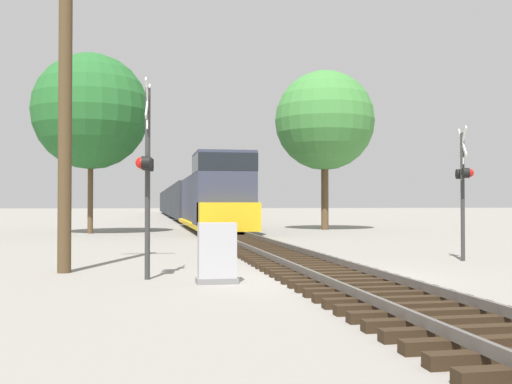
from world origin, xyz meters
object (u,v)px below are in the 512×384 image
utility_pole (65,68)px  tree_mid_background (325,121)px  crossing_signal_near (146,168)px  crossing_signal_far (463,181)px  tree_far_right (91,112)px  freight_train (182,202)px  relay_cabinet (217,253)px

utility_pole → tree_mid_background: tree_mid_background is taller
crossing_signal_near → crossing_signal_far: crossing_signal_near is taller
crossing_signal_far → crossing_signal_near: bearing=120.8°
crossing_signal_far → tree_far_right: tree_far_right is taller
crossing_signal_far → utility_pole: size_ratio=0.40×
freight_train → relay_cabinet: 56.59m
relay_cabinet → utility_pole: bearing=143.2°
crossing_signal_near → tree_far_right: 22.05m
freight_train → tree_mid_background: (7.37, -31.86, 5.20)m
freight_train → crossing_signal_near: size_ratio=18.36×
utility_pole → relay_cabinet: bearing=-36.8°
relay_cabinet → crossing_signal_far: bearing=24.7°
freight_train → tree_far_right: bearing=-101.9°
freight_train → utility_pole: bearing=-96.5°
tree_far_right → utility_pole: bearing=-86.8°
crossing_signal_far → tree_mid_background: size_ratio=0.38×
relay_cabinet → utility_pole: 6.20m
tree_mid_background → freight_train: bearing=103.0°
utility_pole → tree_mid_background: bearing=58.6°
crossing_signal_far → utility_pole: utility_pole is taller
tree_far_right → tree_mid_background: bearing=9.2°
utility_pole → tree_mid_background: 25.92m
relay_cabinet → tree_far_right: tree_far_right is taller
relay_cabinet → tree_far_right: bearing=101.6°
relay_cabinet → tree_mid_background: size_ratio=0.13×
freight_train → tree_mid_background: size_ratio=7.96×
relay_cabinet → tree_mid_background: bearing=67.9°
freight_train → relay_cabinet: size_ratio=63.67×
freight_train → crossing_signal_near: (-4.12, -55.60, 0.62)m
tree_far_right → relay_cabinet: bearing=-78.4°
relay_cabinet → tree_far_right: size_ratio=0.13×
crossing_signal_far → freight_train: bearing=20.3°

